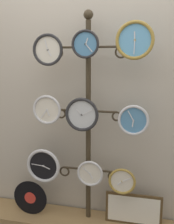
{
  "coord_description": "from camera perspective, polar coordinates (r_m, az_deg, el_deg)",
  "views": [
    {
      "loc": [
        0.53,
        -1.84,
        1.53
      ],
      "look_at": [
        0.0,
        0.36,
        1.1
      ],
      "focal_mm": 42.0,
      "sensor_mm": 36.0,
      "label": 1
    }
  ],
  "objects": [
    {
      "name": "shop_wall",
      "position": [
        2.47,
        1.15,
        7.76
      ],
      "size": [
        4.4,
        0.04,
        2.8
      ],
      "color": "#BCB2A3",
      "rests_on": "ground_plane"
    },
    {
      "name": "clock_middle_left",
      "position": [
        2.36,
        -8.68,
        0.48
      ],
      "size": [
        0.27,
        0.04,
        0.27
      ],
      "color": "silver"
    },
    {
      "name": "clock_top_right",
      "position": [
        2.16,
        10.37,
        15.11
      ],
      "size": [
        0.3,
        0.04,
        0.3
      ],
      "color": "#60A8DB"
    },
    {
      "name": "clock_bottom_center",
      "position": [
        2.41,
        0.69,
        -13.21
      ],
      "size": [
        0.24,
        0.04,
        0.24
      ],
      "color": "silver"
    },
    {
      "name": "clock_middle_center",
      "position": [
        2.25,
        -1.11,
        -0.56
      ],
      "size": [
        0.3,
        0.04,
        0.3
      ],
      "color": "silver"
    },
    {
      "name": "clock_bottom_right",
      "position": [
        2.38,
        7.64,
        -14.7
      ],
      "size": [
        0.24,
        0.04,
        0.24
      ],
      "color": "silver"
    },
    {
      "name": "clock_bottom_left",
      "position": [
        2.51,
        -9.48,
        -11.45
      ],
      "size": [
        0.32,
        0.04,
        0.32
      ],
      "color": "black"
    },
    {
      "name": "clock_top_left",
      "position": [
        2.33,
        -8.5,
        13.23
      ],
      "size": [
        0.27,
        0.04,
        0.27
      ],
      "color": "silver"
    },
    {
      "name": "low_shelf",
      "position": [
        2.7,
        -0.05,
        -22.92
      ],
      "size": [
        2.2,
        0.36,
        0.06
      ],
      "color": "#9E7A4C",
      "rests_on": "ground_plane"
    },
    {
      "name": "clock_middle_right",
      "position": [
        2.22,
        10.07,
        -1.78
      ],
      "size": [
        0.26,
        0.04,
        0.26
      ],
      "color": "#4C84B2"
    },
    {
      "name": "display_stand",
      "position": [
        2.45,
        0.28,
        -8.67
      ],
      "size": [
        0.67,
        0.4,
        1.96
      ],
      "color": "#382D1E",
      "rests_on": "ground_plane"
    },
    {
      "name": "clock_top_center",
      "position": [
        2.21,
        -0.22,
        14.56
      ],
      "size": [
        0.23,
        0.04,
        0.23
      ],
      "color": "#4C84B2"
    },
    {
      "name": "picture_frame",
      "position": [
        2.59,
        10.08,
        -20.14
      ],
      "size": [
        0.51,
        0.02,
        0.3
      ],
      "color": "#4C381E",
      "rests_on": "low_shelf"
    },
    {
      "name": "vinyl_record",
      "position": [
        2.74,
        -12.26,
        -17.78
      ],
      "size": [
        0.34,
        0.01,
        0.34
      ],
      "color": "black",
      "rests_on": "low_shelf"
    }
  ]
}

